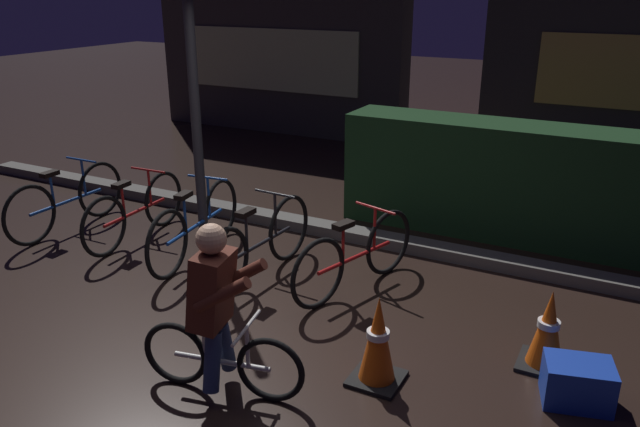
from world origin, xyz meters
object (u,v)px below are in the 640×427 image
object	(u,v)px
street_post	(195,113)
traffic_cone_far	(548,330)
traffic_cone_near	(378,341)
blue_crate	(577,383)
parked_bike_left_mid	(135,211)
cyclist	(217,309)
parked_bike_center_right	(259,243)
parked_bike_leftmost	(67,200)
parked_bike_center_left	(196,225)
parked_bike_right_mid	(355,256)

from	to	relation	value
street_post	traffic_cone_far	world-z (taller)	street_post
traffic_cone_near	blue_crate	world-z (taller)	traffic_cone_near
parked_bike_left_mid	cyclist	size ratio (longest dim) A/B	1.29
parked_bike_center_right	traffic_cone_far	bearing A→B (deg)	-92.16
parked_bike_left_mid	traffic_cone_near	bearing A→B (deg)	-112.19
street_post	parked_bike_leftmost	size ratio (longest dim) A/B	1.75
traffic_cone_far	parked_bike_center_left	bearing A→B (deg)	173.75
traffic_cone_near	parked_bike_leftmost	bearing A→B (deg)	165.98
parked_bike_leftmost	parked_bike_center_left	world-z (taller)	parked_bike_center_left
parked_bike_left_mid	parked_bike_center_right	distance (m)	1.72
cyclist	traffic_cone_near	bearing A→B (deg)	21.24
traffic_cone_far	cyclist	distance (m)	2.38
parked_bike_center_right	traffic_cone_near	size ratio (longest dim) A/B	2.56
parked_bike_left_mid	parked_bike_center_left	world-z (taller)	parked_bike_center_left
parked_bike_leftmost	traffic_cone_near	xyz separation A→B (m)	(4.25, -1.06, -0.03)
parked_bike_center_left	cyclist	bearing A→B (deg)	-144.85
traffic_cone_near	blue_crate	distance (m)	1.36
parked_bike_leftmost	traffic_cone_far	world-z (taller)	parked_bike_leftmost
parked_bike_leftmost	parked_bike_left_mid	world-z (taller)	parked_bike_leftmost
traffic_cone_far	blue_crate	bearing A→B (deg)	-52.74
street_post	blue_crate	size ratio (longest dim) A/B	6.68
parked_bike_right_mid	blue_crate	distance (m)	2.18
parked_bike_leftmost	cyclist	size ratio (longest dim) A/B	1.34
street_post	parked_bike_right_mid	xyz separation A→B (m)	(1.79, -0.09, -1.13)
traffic_cone_far	cyclist	bearing A→B (deg)	-145.66
cyclist	street_post	bearing A→B (deg)	118.80
parked_bike_left_mid	parked_bike_right_mid	distance (m)	2.62
parked_bike_left_mid	parked_bike_right_mid	size ratio (longest dim) A/B	1.03
parked_bike_center_right	parked_bike_right_mid	bearing A→B (deg)	-73.88
parked_bike_right_mid	traffic_cone_far	xyz separation A→B (m)	(1.75, -0.47, -0.04)
street_post	parked_bike_right_mid	bearing A→B (deg)	-2.76
parked_bike_leftmost	parked_bike_right_mid	distance (m)	3.53
parked_bike_left_mid	traffic_cone_near	xyz separation A→B (m)	(3.35, -1.19, -0.02)
blue_crate	cyclist	bearing A→B (deg)	-155.85
parked_bike_left_mid	traffic_cone_far	bearing A→B (deg)	-98.48
parked_bike_center_left	parked_bike_center_right	bearing A→B (deg)	-104.54
blue_crate	parked_bike_center_right	bearing A→B (deg)	168.16
street_post	traffic_cone_near	distance (m)	3.05
parked_bike_center_left	traffic_cone_far	distance (m)	3.51
parked_bike_center_right	traffic_cone_near	world-z (taller)	parked_bike_center_right
parked_bike_right_mid	blue_crate	size ratio (longest dim) A/B	3.53
parked_bike_center_right	cyclist	world-z (taller)	cyclist
street_post	parked_bike_center_left	world-z (taller)	street_post
parked_bike_center_left	parked_bike_right_mid	world-z (taller)	parked_bike_center_left
traffic_cone_near	blue_crate	size ratio (longest dim) A/B	1.51
parked_bike_right_mid	traffic_cone_far	bearing A→B (deg)	-88.26
parked_bike_left_mid	traffic_cone_near	world-z (taller)	parked_bike_left_mid
parked_bike_right_mid	parked_bike_left_mid	bearing A→B (deg)	107.36
parked_bike_leftmost	blue_crate	xyz separation A→B (m)	(5.53, -0.66, -0.20)
parked_bike_left_mid	parked_bike_center_right	xyz separation A→B (m)	(1.71, -0.18, 0.02)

